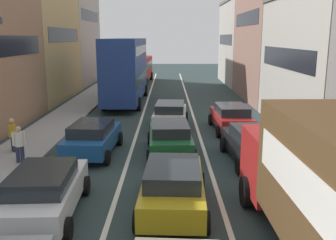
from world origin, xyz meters
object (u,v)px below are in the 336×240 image
(sedan_right_lane_behind_truck, at_px, (253,144))
(pedestrian_mid_sidewalk, at_px, (20,143))
(wagon_left_lane_second, at_px, (45,191))
(coupe_centre_lane_fourth, at_px, (170,114))
(hatchback_centre_lane_third, at_px, (170,137))
(bus_far_queue_secondary, at_px, (138,68))
(sedan_centre_lane_second, at_px, (173,185))
(sedan_left_lane_third, at_px, (93,137))
(wagon_right_lane_far, at_px, (231,117))
(bus_mid_queue_primary, at_px, (126,68))
(removalist_box_truck, at_px, (332,183))
(pedestrian_near_kerb, at_px, (13,134))

(sedan_right_lane_behind_truck, height_order, pedestrian_mid_sidewalk, pedestrian_mid_sidewalk)
(wagon_left_lane_second, distance_m, sedan_right_lane_behind_truck, 8.70)
(coupe_centre_lane_fourth, bearing_deg, hatchback_centre_lane_third, -177.09)
(hatchback_centre_lane_third, relative_size, bus_far_queue_secondary, 0.41)
(bus_far_queue_secondary, bearing_deg, sedan_centre_lane_second, -171.29)
(sedan_left_lane_third, height_order, pedestrian_mid_sidewalk, pedestrian_mid_sidewalk)
(coupe_centre_lane_fourth, bearing_deg, wagon_right_lane_far, -99.89)
(sedan_left_lane_third, height_order, bus_mid_queue_primary, bus_mid_queue_primary)
(removalist_box_truck, relative_size, wagon_right_lane_far, 1.78)
(sedan_centre_lane_second, bearing_deg, wagon_right_lane_far, -16.66)
(coupe_centre_lane_fourth, distance_m, wagon_right_lane_far, 3.51)
(wagon_left_lane_second, bearing_deg, bus_far_queue_secondary, -3.01)
(removalist_box_truck, xyz_separation_m, bus_far_queue_secondary, (-7.13, 34.48, -0.21))
(sedan_centre_lane_second, height_order, coupe_centre_lane_fourth, same)
(coupe_centre_lane_fourth, bearing_deg, pedestrian_near_kerb, 129.13)
(hatchback_centre_lane_third, relative_size, pedestrian_mid_sidewalk, 2.63)
(sedan_right_lane_behind_truck, xyz_separation_m, bus_far_queue_secondary, (-7.02, 27.26, 0.96))
(bus_far_queue_secondary, bearing_deg, wagon_right_lane_far, -160.04)
(coupe_centre_lane_fourth, height_order, bus_far_queue_secondary, bus_far_queue_secondary)
(bus_far_queue_secondary, xyz_separation_m, pedestrian_mid_sidewalk, (-2.63, -27.69, -0.81))
(wagon_right_lane_far, relative_size, bus_mid_queue_primary, 0.41)
(bus_far_queue_secondary, bearing_deg, coupe_centre_lane_fourth, -168.14)
(coupe_centre_lane_fourth, height_order, pedestrian_near_kerb, pedestrian_near_kerb)
(wagon_left_lane_second, xyz_separation_m, wagon_right_lane_far, (7.14, 10.31, 0.00))
(pedestrian_near_kerb, bearing_deg, bus_far_queue_secondary, -135.67)
(sedan_centre_lane_second, xyz_separation_m, pedestrian_near_kerb, (-7.11, 5.57, 0.15))
(sedan_centre_lane_second, bearing_deg, removalist_box_truck, -125.24)
(removalist_box_truck, height_order, wagon_left_lane_second, removalist_box_truck)
(coupe_centre_lane_fourth, relative_size, pedestrian_near_kerb, 2.65)
(wagon_left_lane_second, height_order, bus_mid_queue_primary, bus_mid_queue_primary)
(pedestrian_mid_sidewalk, bearing_deg, coupe_centre_lane_fourth, 102.68)
(hatchback_centre_lane_third, xyz_separation_m, bus_mid_queue_primary, (-3.39, 13.35, 2.03))
(wagon_left_lane_second, distance_m, coupe_centre_lane_fourth, 11.72)
(bus_mid_queue_primary, bearing_deg, wagon_left_lane_second, 179.74)
(bus_mid_queue_primary, bearing_deg, pedestrian_near_kerb, 165.33)
(sedan_right_lane_behind_truck, relative_size, wagon_right_lane_far, 1.01)
(hatchback_centre_lane_third, bearing_deg, bus_far_queue_secondary, 5.42)
(wagon_right_lane_far, bearing_deg, bus_mid_queue_primary, 35.24)
(hatchback_centre_lane_third, relative_size, bus_mid_queue_primary, 0.41)
(removalist_box_truck, bearing_deg, coupe_centre_lane_fourth, 14.06)
(removalist_box_truck, relative_size, sedan_left_lane_third, 1.76)
(removalist_box_truck, bearing_deg, pedestrian_near_kerb, 51.27)
(wagon_left_lane_second, relative_size, bus_mid_queue_primary, 0.42)
(sedan_left_lane_third, bearing_deg, sedan_right_lane_behind_truck, -95.61)
(bus_far_queue_secondary, distance_m, pedestrian_near_kerb, 26.44)
(sedan_left_lane_third, distance_m, bus_mid_queue_primary, 13.51)
(sedan_right_lane_behind_truck, height_order, wagon_right_lane_far, same)
(wagon_left_lane_second, relative_size, sedan_left_lane_third, 1.00)
(hatchback_centre_lane_third, distance_m, wagon_right_lane_far, 5.52)
(wagon_right_lane_far, distance_m, pedestrian_mid_sidewalk, 11.24)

